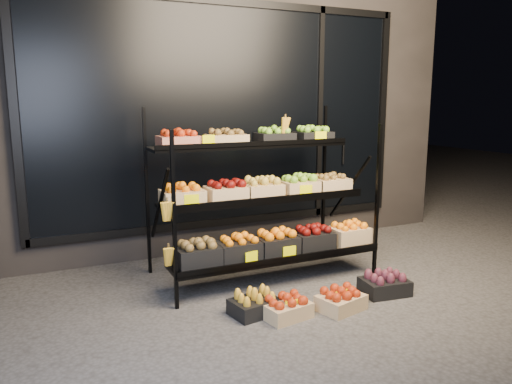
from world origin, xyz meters
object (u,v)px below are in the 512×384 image
display_rack (264,198)px  floor_crate_midleft (255,304)px  floor_crate_midright (341,300)px  floor_crate_left (286,307)px

display_rack → floor_crate_midleft: display_rack is taller
display_rack → floor_crate_midleft: size_ratio=5.21×
display_rack → floor_crate_midright: 1.26m
floor_crate_midright → floor_crate_midleft: bearing=147.7°
floor_crate_midleft → floor_crate_left: bearing=-49.3°
display_rack → floor_crate_midleft: bearing=-120.6°
floor_crate_left → floor_crate_midright: 0.49m
floor_crate_left → floor_crate_midleft: floor_crate_midleft is taller
floor_crate_left → floor_crate_midleft: bearing=131.3°
floor_crate_left → display_rack: bearing=65.1°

